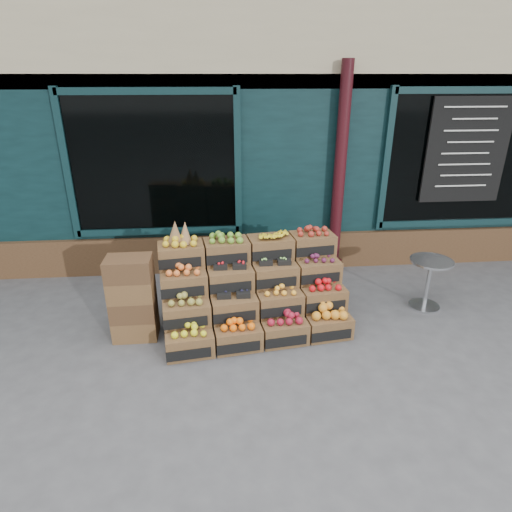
{
  "coord_description": "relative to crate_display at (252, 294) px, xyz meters",
  "views": [
    {
      "loc": [
        -0.64,
        -4.31,
        3.0
      ],
      "look_at": [
        -0.2,
        0.7,
        0.85
      ],
      "focal_mm": 30.0,
      "sensor_mm": 36.0,
      "label": 1
    }
  ],
  "objects": [
    {
      "name": "bistro_table",
      "position": [
        2.42,
        0.23,
        0.01
      ],
      "size": [
        0.57,
        0.57,
        0.71
      ],
      "rotation": [
        0.0,
        0.0,
        -0.34
      ],
      "color": "silver",
      "rests_on": "ground"
    },
    {
      "name": "crate_display",
      "position": [
        0.0,
        0.0,
        0.0
      ],
      "size": [
        2.37,
        1.38,
        1.4
      ],
      "rotation": [
        0.0,
        0.0,
        0.13
      ],
      "color": "brown",
      "rests_on": "ground"
    },
    {
      "name": "shopkeeper",
      "position": [
        -0.84,
        2.45,
        0.6
      ],
      "size": [
        0.88,
        0.75,
        2.06
      ],
      "primitive_type": "imported",
      "rotation": [
        0.0,
        0.0,
        2.73
      ],
      "color": "#18572C",
      "rests_on": "ground"
    },
    {
      "name": "shop_facade",
      "position": [
        0.27,
        4.66,
        1.96
      ],
      "size": [
        12.0,
        6.24,
        4.8
      ],
      "color": "black",
      "rests_on": "ground"
    },
    {
      "name": "spare_crates",
      "position": [
        -1.45,
        -0.16,
        0.09
      ],
      "size": [
        0.53,
        0.37,
        1.05
      ],
      "rotation": [
        0.0,
        0.0,
        0.01
      ],
      "color": "brown",
      "rests_on": "ground"
    },
    {
      "name": "ground",
      "position": [
        0.27,
        -0.45,
        -0.43
      ],
      "size": [
        60.0,
        60.0,
        0.0
      ],
      "primitive_type": "plane",
      "color": "#48484B",
      "rests_on": "ground"
    }
  ]
}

